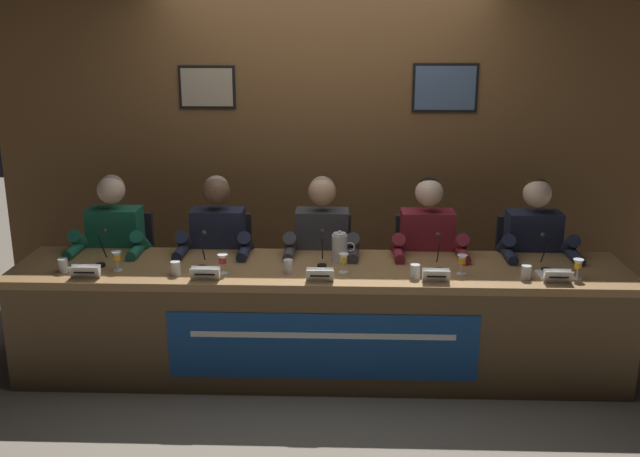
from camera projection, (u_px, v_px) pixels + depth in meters
name	position (u px, v px, depth m)	size (l,w,h in m)	color
ground_plane	(320.00, 370.00, 4.85)	(12.00, 12.00, 0.00)	gray
wall_back_panelled	(326.00, 145.00, 5.69)	(5.11, 0.14, 2.60)	brown
conference_table	(319.00, 305.00, 4.61)	(3.91, 0.73, 0.73)	olive
chair_far_left	(124.00, 278.00, 5.31)	(0.44, 0.45, 0.89)	black
panelist_far_left	(113.00, 250.00, 5.04)	(0.51, 0.48, 1.22)	black
nameplate_far_left	(85.00, 272.00, 4.43)	(0.18, 0.06, 0.08)	white
juice_glass_far_left	(117.00, 257.00, 4.55)	(0.06, 0.06, 0.12)	white
water_cup_far_left	(63.00, 266.00, 4.54)	(0.06, 0.06, 0.08)	silver
microphone_far_left	(102.00, 253.00, 4.66)	(0.06, 0.17, 0.22)	black
chair_left	(223.00, 279.00, 5.28)	(0.44, 0.45, 0.89)	black
panelist_left	(217.00, 251.00, 5.02)	(0.51, 0.48, 1.22)	black
nameplate_left	(205.00, 274.00, 4.40)	(0.18, 0.06, 0.08)	white
juice_glass_left	(223.00, 260.00, 4.50)	(0.06, 0.06, 0.12)	white
water_cup_left	(176.00, 269.00, 4.49)	(0.06, 0.06, 0.08)	silver
microphone_left	(202.00, 256.00, 4.62)	(0.06, 0.17, 0.22)	black
chair_center	(323.00, 280.00, 5.26)	(0.44, 0.45, 0.89)	black
panelist_center	(322.00, 252.00, 4.99)	(0.51, 0.48, 1.22)	black
nameplate_center	(320.00, 275.00, 4.37)	(0.17, 0.06, 0.08)	white
juice_glass_center	(344.00, 259.00, 4.51)	(0.06, 0.06, 0.12)	white
water_cup_center	(288.00, 267.00, 4.52)	(0.06, 0.06, 0.08)	silver
microphone_center	(322.00, 254.00, 4.65)	(0.06, 0.17, 0.22)	black
chair_right	(423.00, 281.00, 5.24)	(0.44, 0.45, 0.89)	black
panelist_right	(428.00, 253.00, 4.97)	(0.51, 0.48, 1.22)	black
nameplate_right	(436.00, 276.00, 4.36)	(0.16, 0.06, 0.08)	white
juice_glass_right	(462.00, 261.00, 4.49)	(0.06, 0.06, 0.12)	white
water_cup_right	(415.00, 272.00, 4.43)	(0.06, 0.06, 0.08)	silver
microphone_right	(439.00, 258.00, 4.57)	(0.06, 0.17, 0.22)	black
chair_far_right	(525.00, 283.00, 5.21)	(0.44, 0.45, 0.89)	black
panelist_far_right	(535.00, 255.00, 4.94)	(0.51, 0.48, 1.22)	black
nameplate_far_right	(558.00, 276.00, 4.35)	(0.17, 0.06, 0.08)	white
juice_glass_far_right	(578.00, 265.00, 4.40)	(0.06, 0.06, 0.12)	white
water_cup_far_right	(526.00, 273.00, 4.41)	(0.06, 0.06, 0.08)	silver
microphone_far_right	(545.00, 258.00, 4.57)	(0.06, 0.17, 0.22)	black
water_pitcher_central	(340.00, 248.00, 4.72)	(0.15, 0.10, 0.21)	silver
document_stack_far_right	(554.00, 275.00, 4.48)	(0.21, 0.15, 0.01)	white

